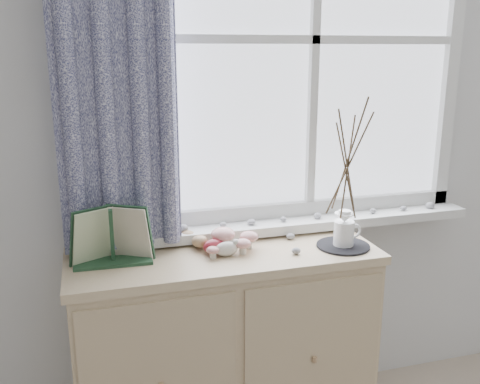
{
  "coord_description": "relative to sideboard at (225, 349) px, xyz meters",
  "views": [
    {
      "loc": [
        -0.63,
        -0.13,
        1.61
      ],
      "look_at": [
        -0.1,
        1.7,
        1.1
      ],
      "focal_mm": 40.0,
      "sensor_mm": 36.0,
      "label": 1
    }
  ],
  "objects": [
    {
      "name": "twig_pitcher",
      "position": [
        0.47,
        -0.07,
        0.77
      ],
      "size": [
        0.24,
        0.24,
        0.61
      ],
      "rotation": [
        0.0,
        0.0,
        -0.11
      ],
      "color": "white",
      "rests_on": "crocheted_doily"
    },
    {
      "name": "sideboard_pebbles",
      "position": [
        0.35,
        -0.03,
        0.44
      ],
      "size": [
        0.26,
        0.19,
        0.02
      ],
      "color": "#97979A",
      "rests_on": "sideboard"
    },
    {
      "name": "botanical_book",
      "position": [
        -0.42,
        -0.02,
        0.54
      ],
      "size": [
        0.33,
        0.14,
        0.23
      ],
      "primitive_type": null,
      "rotation": [
        0.0,
        0.0,
        -0.04
      ],
      "color": "#1E3F27",
      "rests_on": "sideboard"
    },
    {
      "name": "crocheted_doily",
      "position": [
        0.47,
        -0.07,
        0.43
      ],
      "size": [
        0.21,
        0.21,
        0.01
      ],
      "primitive_type": "cylinder",
      "color": "black",
      "rests_on": "sideboard"
    },
    {
      "name": "sideboard",
      "position": [
        0.0,
        0.0,
        0.0
      ],
      "size": [
        1.2,
        0.45,
        0.85
      ],
      "color": "#CBB68E",
      "rests_on": "ground"
    },
    {
      "name": "songbird_figurine",
      "position": [
        -0.0,
        -0.04,
        0.46
      ],
      "size": [
        0.12,
        0.06,
        0.06
      ],
      "primitive_type": null,
      "rotation": [
        0.0,
        0.0,
        0.04
      ],
      "color": "silver",
      "rests_on": "sideboard"
    },
    {
      "name": "wooden_eggs",
      "position": [
        -0.08,
        0.06,
        0.46
      ],
      "size": [
        0.14,
        0.18,
        0.08
      ],
      "color": "tan",
      "rests_on": "sideboard"
    },
    {
      "name": "toadstool_cluster",
      "position": [
        0.03,
        0.01,
        0.47
      ],
      "size": [
        0.22,
        0.15,
        0.09
      ],
      "color": "silver",
      "rests_on": "sideboard"
    }
  ]
}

